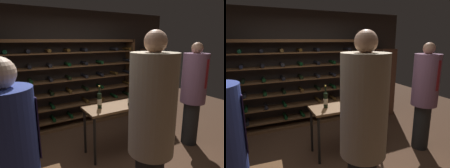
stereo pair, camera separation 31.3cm
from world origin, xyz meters
TOP-DOWN VIEW (x-y plane):
  - ground_plane at (0.00, 0.00)m, footprint 10.01×10.01m
  - back_wall at (0.00, 2.01)m, footprint 5.42×0.10m
  - wine_rack at (-0.07, 1.80)m, footprint 3.40×0.32m
  - tasting_table at (0.39, 0.38)m, footprint 1.27×0.50m
  - person_host_in_suit at (-0.15, -1.04)m, footprint 0.44×0.44m
  - person_guest_khaki at (1.69, -0.10)m, footprint 0.44×0.45m
  - display_cabinet at (2.11, 1.58)m, footprint 0.44×0.36m
  - wine_bottle_green_slim at (0.53, 0.27)m, footprint 0.08×0.08m
  - wine_bottle_black_capsule at (0.01, 0.41)m, footprint 0.07×0.07m
  - wine_glass_stemmed_center at (0.81, 0.29)m, footprint 0.09×0.09m

SIDE VIEW (x-z plane):
  - ground_plane at x=0.00m, z-range 0.00..0.00m
  - tasting_table at x=0.39m, z-range 0.32..1.18m
  - display_cabinet at x=2.11m, z-range 0.00..1.75m
  - wine_glass_stemmed_center at x=0.81m, z-range 0.89..1.03m
  - wine_bottle_green_slim at x=0.53m, z-range 0.81..1.15m
  - wine_rack at x=-0.07m, z-range -0.01..1.98m
  - wine_bottle_black_capsule at x=0.01m, z-range 0.81..1.19m
  - person_guest_khaki at x=1.69m, z-range 0.10..2.03m
  - person_host_in_suit at x=-0.15m, z-range 0.11..2.17m
  - back_wall at x=0.00m, z-range 0.00..2.63m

